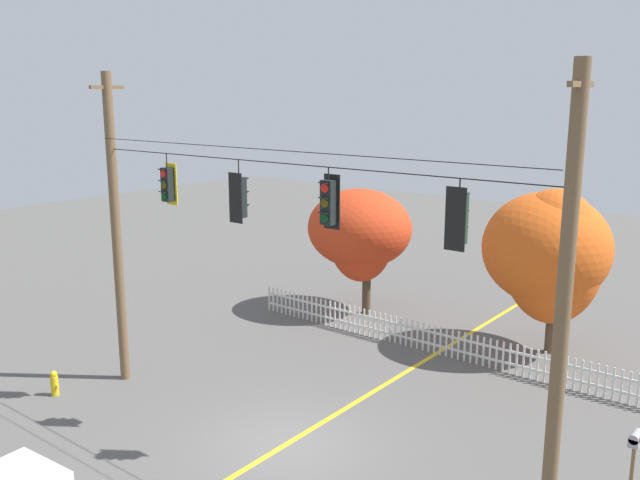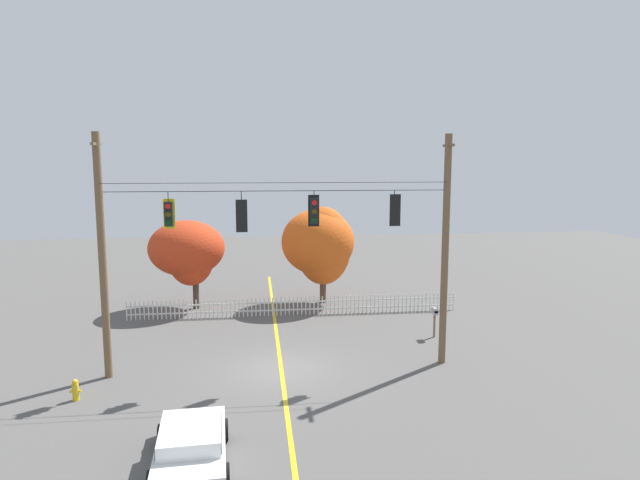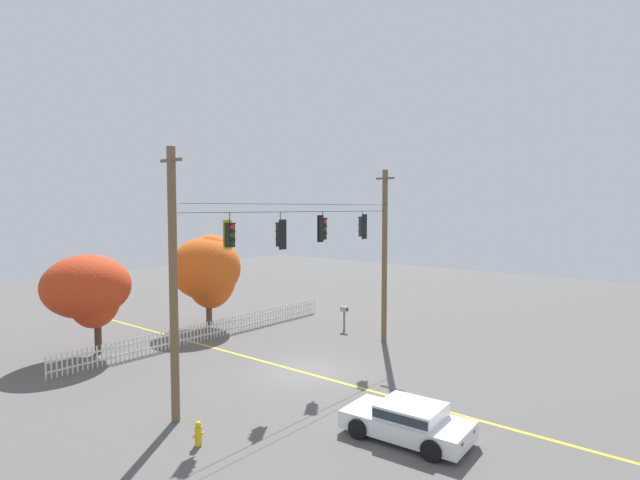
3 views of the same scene
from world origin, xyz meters
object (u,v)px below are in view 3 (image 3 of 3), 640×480
object	(u,v)px
autumn_maple_mid	(208,270)
roadside_mailbox	(344,311)
fire_hydrant	(198,433)
parked_car	(408,420)
traffic_signal_westbound_side	(322,229)
traffic_signal_northbound_primary	(362,226)
traffic_signal_eastbound_side	(230,235)
traffic_signal_northbound_secondary	(281,234)
autumn_maple_near_fence	(89,289)

from	to	relation	value
autumn_maple_mid	roadside_mailbox	xyz separation A→B (m)	(4.60, -6.88, -2.37)
autumn_maple_mid	fire_hydrant	bearing A→B (deg)	-129.41
parked_car	fire_hydrant	size ratio (longest dim) A/B	5.42
autumn_maple_mid	parked_car	distance (m)	18.02
traffic_signal_westbound_side	traffic_signal_northbound_primary	distance (m)	3.17
traffic_signal_eastbound_side	autumn_maple_mid	distance (m)	12.55
traffic_signal_northbound_secondary	parked_car	xyz separation A→B (m)	(-1.32, -6.76, -5.57)
autumn_maple_mid	roadside_mailbox	world-z (taller)	autumn_maple_mid
traffic_signal_northbound_primary	roadside_mailbox	bearing A→B (deg)	48.51
traffic_signal_eastbound_side	roadside_mailbox	size ratio (longest dim) A/B	0.98
autumn_maple_near_fence	traffic_signal_eastbound_side	bearing A→B (deg)	-86.81
parked_car	traffic_signal_westbound_side	bearing A→B (deg)	58.91
traffic_signal_westbound_side	autumn_maple_mid	bearing A→B (deg)	81.90
traffic_signal_northbound_primary	autumn_maple_near_fence	xyz separation A→B (m)	(-9.19, 9.89, -3.04)
traffic_signal_eastbound_side	roadside_mailbox	world-z (taller)	traffic_signal_eastbound_side
traffic_signal_eastbound_side	traffic_signal_northbound_secondary	distance (m)	2.70
traffic_signal_westbound_side	autumn_maple_mid	size ratio (longest dim) A/B	0.25
traffic_signal_eastbound_side	parked_car	distance (m)	8.94
fire_hydrant	roadside_mailbox	bearing A→B (deg)	19.85
traffic_signal_northbound_secondary	autumn_maple_near_fence	world-z (taller)	traffic_signal_northbound_secondary
traffic_signal_northbound_secondary	roadside_mailbox	bearing A→B (deg)	20.26
parked_car	traffic_signal_eastbound_side	bearing A→B (deg)	101.50
autumn_maple_mid	parked_car	xyz separation A→B (m)	(-5.53, -16.89, -2.93)
traffic_signal_northbound_primary	autumn_maple_mid	distance (m)	10.65
traffic_signal_northbound_secondary	traffic_signal_westbound_side	distance (m)	2.77
traffic_signal_northbound_primary	parked_car	xyz separation A→B (m)	(-7.26, -6.76, -5.73)
traffic_signal_northbound_secondary	traffic_signal_northbound_primary	world-z (taller)	same
traffic_signal_northbound_primary	autumn_maple_mid	bearing A→B (deg)	99.68
traffic_signal_northbound_secondary	fire_hydrant	bearing A→B (deg)	-160.77
traffic_signal_westbound_side	autumn_maple_mid	distance (m)	10.59
traffic_signal_northbound_secondary	autumn_maple_near_fence	bearing A→B (deg)	108.20
parked_car	roadside_mailbox	xyz separation A→B (m)	(10.13, 10.01, 0.56)
traffic_signal_northbound_secondary	parked_car	size ratio (longest dim) A/B	0.38
traffic_signal_northbound_primary	parked_car	size ratio (longest dim) A/B	0.34
traffic_signal_westbound_side	parked_car	xyz separation A→B (m)	(-4.09, -6.78, -5.72)
autumn_maple_mid	roadside_mailbox	bearing A→B (deg)	-56.22
traffic_signal_eastbound_side	autumn_maple_mid	xyz separation A→B (m)	(6.91, 10.11, -2.74)
fire_hydrant	traffic_signal_northbound_primary	bearing A→B (deg)	9.76
fire_hydrant	roadside_mailbox	distance (m)	15.53
autumn_maple_mid	fire_hydrant	xyz separation A→B (m)	(-9.98, -12.15, -3.16)
traffic_signal_westbound_side	traffic_signal_northbound_primary	size ratio (longest dim) A/B	1.00
traffic_signal_eastbound_side	traffic_signal_northbound_primary	xyz separation A→B (m)	(8.64, -0.02, 0.07)
traffic_signal_westbound_side	fire_hydrant	distance (m)	10.61
autumn_maple_near_fence	roadside_mailbox	size ratio (longest dim) A/B	3.50
roadside_mailbox	traffic_signal_eastbound_side	bearing A→B (deg)	-164.32
autumn_maple_near_fence	autumn_maple_mid	xyz separation A→B (m)	(7.46, 0.24, 0.24)
traffic_signal_northbound_primary	autumn_maple_mid	size ratio (longest dim) A/B	0.25
traffic_signal_northbound_secondary	roadside_mailbox	xyz separation A→B (m)	(8.81, 3.25, -5.01)
traffic_signal_westbound_side	roadside_mailbox	world-z (taller)	traffic_signal_westbound_side
traffic_signal_eastbound_side	autumn_maple_mid	world-z (taller)	traffic_signal_eastbound_side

